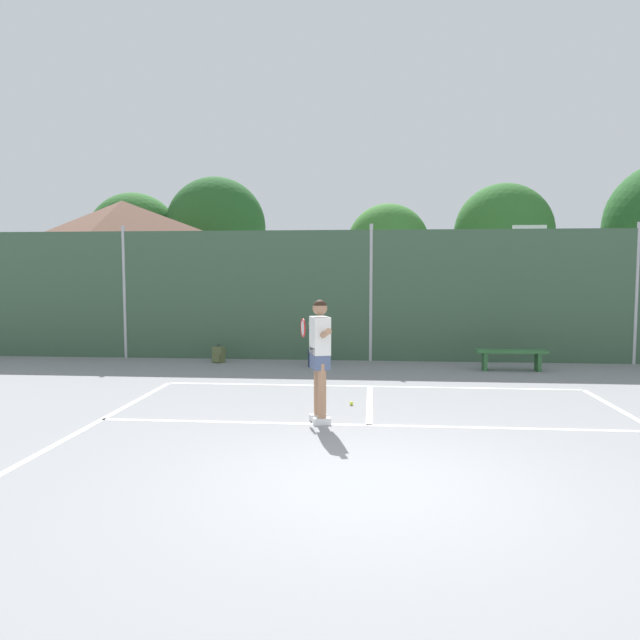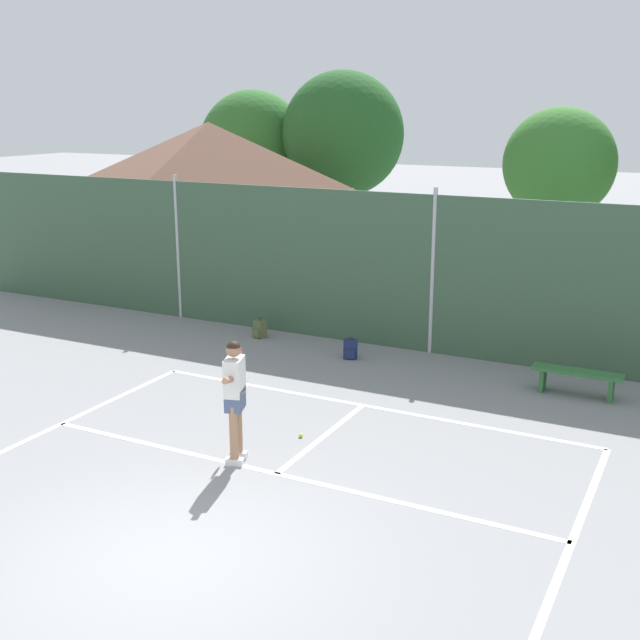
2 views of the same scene
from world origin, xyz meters
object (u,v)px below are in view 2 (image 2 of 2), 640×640
Objects in this scene: tennis_ball at (301,435)px; backpack_navy at (350,349)px; tennis_player at (235,390)px; courtside_bench at (577,377)px; backpack_olive at (260,329)px.

tennis_ball is 4.20m from backpack_navy.
backpack_navy is at bearing 96.32° from tennis_player.
tennis_player is 6.52m from courtside_bench.
backpack_navy is 0.29× the size of courtside_bench.
courtside_bench is at bearing -5.02° from backpack_olive.
tennis_player is at bearing -83.68° from backpack_navy.
backpack_olive is (-3.06, 5.73, -0.92)m from tennis_player.
tennis_player is 6.56m from backpack_olive.
backpack_olive reaches higher than tennis_ball.
courtside_bench reaches higher than tennis_ball.
backpack_olive is (-3.50, 4.54, 0.16)m from tennis_ball.
tennis_ball is 0.14× the size of backpack_olive.
tennis_ball is 0.14× the size of backpack_navy.
tennis_player is 28.10× the size of tennis_ball.
backpack_navy reaches higher than tennis_ball.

